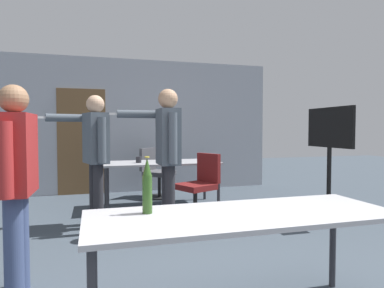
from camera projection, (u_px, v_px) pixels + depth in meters
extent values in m
cube|color=#A3A8B2|center=(138.00, 126.00, 6.98)|extent=(5.59, 0.10, 2.68)
cube|color=brown|center=(82.00, 142.00, 6.64)|extent=(0.90, 0.02, 2.05)
cube|color=#A8A8AD|center=(243.00, 215.00, 2.18)|extent=(1.97, 0.73, 0.03)
cylinder|color=#2D2D33|center=(93.00, 270.00, 2.23)|extent=(0.05, 0.05, 0.71)
cylinder|color=#2D2D33|center=(333.00, 243.00, 2.74)|extent=(0.05, 0.05, 0.71)
cube|color=#A8A8AD|center=(161.00, 163.00, 5.57)|extent=(1.86, 0.83, 0.03)
cylinder|color=#2D2D33|center=(107.00, 192.00, 5.01)|extent=(0.05, 0.05, 0.71)
cylinder|color=#2D2D33|center=(219.00, 186.00, 5.49)|extent=(0.05, 0.05, 0.71)
cylinder|color=#2D2D33|center=(106.00, 184.00, 5.69)|extent=(0.05, 0.05, 0.71)
cylinder|color=#2D2D33|center=(205.00, 180.00, 6.17)|extent=(0.05, 0.05, 0.71)
cube|color=black|center=(328.00, 219.00, 4.76)|extent=(0.44, 0.56, 0.03)
cylinder|color=black|center=(329.00, 183.00, 4.74)|extent=(0.06, 0.06, 0.99)
cube|color=black|center=(330.00, 127.00, 4.71)|extent=(0.04, 0.91, 0.55)
cube|color=black|center=(331.00, 127.00, 4.71)|extent=(0.01, 0.84, 0.49)
cylinder|color=#28282D|center=(170.00, 201.00, 4.02)|extent=(0.12, 0.12, 0.85)
cylinder|color=#28282D|center=(167.00, 198.00, 4.18)|extent=(0.12, 0.12, 0.85)
cube|color=#4C5660|center=(168.00, 137.00, 4.07)|extent=(0.23, 0.41, 0.67)
sphere|color=tan|center=(168.00, 99.00, 4.05)|extent=(0.23, 0.23, 0.23)
cylinder|color=#4C5660|center=(173.00, 138.00, 3.83)|extent=(0.10, 0.10, 0.58)
cylinder|color=#4C5660|center=(141.00, 114.00, 4.22)|extent=(0.58, 0.10, 0.10)
cube|color=white|center=(114.00, 114.00, 4.12)|extent=(0.12, 0.04, 0.03)
cylinder|color=#3D4C75|center=(14.00, 249.00, 2.52)|extent=(0.14, 0.14, 0.78)
cylinder|color=#3D4C75|center=(20.00, 241.00, 2.70)|extent=(0.14, 0.14, 0.78)
cube|color=maroon|center=(15.00, 154.00, 2.58)|extent=(0.26, 0.45, 0.61)
sphere|color=#936B4C|center=(14.00, 99.00, 2.56)|extent=(0.21, 0.21, 0.21)
cylinder|color=maroon|center=(5.00, 160.00, 2.31)|extent=(0.11, 0.11, 0.53)
cylinder|color=#28282D|center=(98.00, 196.00, 4.38)|extent=(0.13, 0.13, 0.83)
cylinder|color=#28282D|center=(94.00, 194.00, 4.53)|extent=(0.13, 0.13, 0.83)
cube|color=#4C5660|center=(96.00, 138.00, 4.43)|extent=(0.34, 0.47, 0.65)
sphere|color=#DBAD89|center=(95.00, 104.00, 4.41)|extent=(0.23, 0.23, 0.23)
cylinder|color=#4C5660|center=(102.00, 140.00, 4.20)|extent=(0.10, 0.10, 0.56)
cylinder|color=#4C5660|center=(68.00, 118.00, 4.49)|extent=(0.57, 0.25, 0.10)
cube|color=white|center=(43.00, 117.00, 4.33)|extent=(0.13, 0.07, 0.03)
cylinder|color=black|center=(159.00, 197.00, 6.32)|extent=(0.52, 0.52, 0.03)
cylinder|color=black|center=(159.00, 186.00, 6.31)|extent=(0.06, 0.06, 0.39)
cube|color=#4C4C51|center=(159.00, 173.00, 6.30)|extent=(0.65, 0.65, 0.08)
cube|color=#4C4C51|center=(148.00, 159.00, 6.42)|extent=(0.36, 0.34, 0.42)
cylinder|color=black|center=(195.00, 217.00, 4.87)|extent=(0.52, 0.52, 0.03)
cylinder|color=black|center=(195.00, 203.00, 4.86)|extent=(0.06, 0.06, 0.38)
cube|color=maroon|center=(195.00, 187.00, 4.85)|extent=(0.61, 0.61, 0.08)
cube|color=maroon|center=(208.00, 168.00, 5.01)|extent=(0.24, 0.42, 0.42)
cylinder|color=#2D511E|center=(147.00, 194.00, 2.16)|extent=(0.06, 0.06, 0.24)
cone|color=#2D511E|center=(147.00, 166.00, 2.15)|extent=(0.06, 0.06, 0.11)
cylinder|color=gold|center=(147.00, 157.00, 2.15)|extent=(0.03, 0.03, 0.01)
cylinder|color=#232328|center=(139.00, 160.00, 5.42)|extent=(0.09, 0.09, 0.10)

